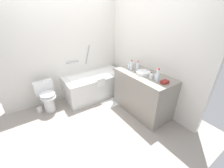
% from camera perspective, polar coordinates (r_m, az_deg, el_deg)
% --- Properties ---
extents(ground_plane, '(3.74, 3.74, 0.00)m').
position_cam_1_polar(ground_plane, '(3.09, -7.11, -13.94)').
color(ground_plane, '#9E9389').
extents(wall_back_tiled, '(3.14, 0.10, 2.54)m').
position_cam_1_polar(wall_back_tiled, '(3.61, -17.95, 13.84)').
color(wall_back_tiled, silver).
rests_on(wall_back_tiled, ground_plane).
extents(wall_right_mirror, '(0.10, 2.84, 2.54)m').
position_cam_1_polar(wall_right_mirror, '(3.29, 14.54, 13.09)').
color(wall_right_mirror, silver).
rests_on(wall_right_mirror, ground_plane).
extents(bathtub, '(1.56, 0.74, 1.29)m').
position_cam_1_polar(bathtub, '(3.73, -6.76, -0.22)').
color(bathtub, silver).
rests_on(bathtub, ground_plane).
extents(toilet, '(0.41, 0.52, 0.69)m').
position_cam_1_polar(toilet, '(3.44, -25.00, -4.46)').
color(toilet, white).
rests_on(toilet, ground_plane).
extents(vanity_counter, '(0.64, 1.27, 0.89)m').
position_cam_1_polar(vanity_counter, '(3.15, 12.38, -3.59)').
color(vanity_counter, gray).
rests_on(vanity_counter, ground_plane).
extents(sink_basin, '(0.28, 0.28, 0.06)m').
position_cam_1_polar(sink_basin, '(2.93, 12.64, 4.49)').
color(sink_basin, white).
rests_on(sink_basin, vanity_counter).
extents(sink_faucet, '(0.11, 0.15, 0.07)m').
position_cam_1_polar(sink_faucet, '(3.05, 14.89, 5.14)').
color(sink_faucet, '#ABABB0').
rests_on(sink_faucet, vanity_counter).
extents(water_bottle_0, '(0.06, 0.06, 0.25)m').
position_cam_1_polar(water_bottle_0, '(2.66, 18.25, 3.36)').
color(water_bottle_0, silver).
rests_on(water_bottle_0, vanity_counter).
extents(water_bottle_1, '(0.06, 0.06, 0.22)m').
position_cam_1_polar(water_bottle_1, '(3.09, 7.88, 7.54)').
color(water_bottle_1, silver).
rests_on(water_bottle_1, vanity_counter).
extents(water_bottle_2, '(0.06, 0.06, 0.22)m').
position_cam_1_polar(water_bottle_2, '(3.05, 10.34, 7.02)').
color(water_bottle_2, silver).
rests_on(water_bottle_2, vanity_counter).
extents(drinking_glass_0, '(0.07, 0.07, 0.09)m').
position_cam_1_polar(drinking_glass_0, '(2.76, 17.55, 2.72)').
color(drinking_glass_0, white).
rests_on(drinking_glass_0, vanity_counter).
extents(drinking_glass_1, '(0.06, 0.06, 0.09)m').
position_cam_1_polar(drinking_glass_1, '(3.17, 7.01, 6.98)').
color(drinking_glass_1, white).
rests_on(drinking_glass_1, vanity_counter).
extents(drinking_glass_2, '(0.07, 0.07, 0.10)m').
position_cam_1_polar(drinking_glass_2, '(2.76, 15.69, 3.03)').
color(drinking_glass_2, white).
rests_on(drinking_glass_2, vanity_counter).
extents(amenity_basket, '(0.14, 0.10, 0.05)m').
position_cam_1_polar(amenity_basket, '(2.66, 20.69, 0.77)').
color(amenity_basket, maroon).
rests_on(amenity_basket, vanity_counter).
extents(bath_mat, '(0.57, 0.33, 0.01)m').
position_cam_1_polar(bath_mat, '(3.55, 0.46, -7.46)').
color(bath_mat, white).
rests_on(bath_mat, ground_plane).
extents(toilet_paper_roll, '(0.11, 0.11, 0.10)m').
position_cam_1_polar(toilet_paper_roll, '(3.63, -27.43, -9.23)').
color(toilet_paper_roll, white).
rests_on(toilet_paper_roll, ground_plane).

